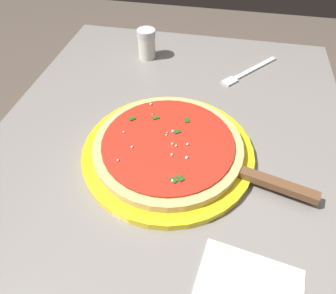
# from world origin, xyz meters

# --- Properties ---
(restaurant_table) EXTENTS (1.03, 0.70, 0.72)m
(restaurant_table) POSITION_xyz_m (0.00, 0.00, 0.58)
(restaurant_table) COLOR black
(restaurant_table) RESTS_ON ground_plane
(serving_plate) EXTENTS (0.31, 0.31, 0.01)m
(serving_plate) POSITION_xyz_m (-0.04, 0.01, 0.73)
(serving_plate) COLOR yellow
(serving_plate) RESTS_ON restaurant_table
(pizza) EXTENTS (0.27, 0.27, 0.02)m
(pizza) POSITION_xyz_m (-0.04, 0.01, 0.75)
(pizza) COLOR #DBB26B
(pizza) RESTS_ON serving_plate
(pizza_server) EXTENTS (0.10, 0.22, 0.01)m
(pizza_server) POSITION_xyz_m (0.00, 0.16, 0.74)
(pizza_server) COLOR silver
(pizza_server) RESTS_ON serving_plate
(fork) EXTENTS (0.15, 0.13, 0.00)m
(fork) POSITION_xyz_m (-0.34, 0.14, 0.72)
(fork) COLOR silver
(fork) RESTS_ON restaurant_table
(parmesan_shaker) EXTENTS (0.05, 0.05, 0.07)m
(parmesan_shaker) POSITION_xyz_m (-0.37, -0.12, 0.76)
(parmesan_shaker) COLOR silver
(parmesan_shaker) RESTS_ON restaurant_table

